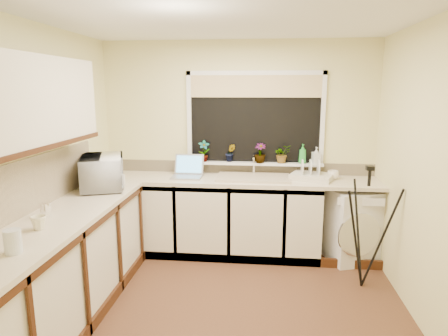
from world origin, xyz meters
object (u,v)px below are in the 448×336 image
laptop (188,171)px  plant_a (204,151)px  plant_c (260,153)px  cup_back (333,175)px  cup_left (39,223)px  kettle (115,180)px  dish_rack (312,177)px  tripod (366,228)px  washing_machine (353,224)px  steel_jar (46,210)px  plant_d (282,154)px  soap_bottle_clear (316,155)px  microwave (103,172)px  soap_bottle_green (303,154)px  glass_jug (13,242)px  plant_b (230,153)px

laptop → plant_a: plant_a is taller
plant_c → cup_back: bearing=-8.3°
cup_left → kettle: bearing=83.4°
dish_rack → tripod: size_ratio=0.37×
washing_machine → steel_jar: 3.17m
plant_d → plant_c: bearing=-176.3°
cup_left → soap_bottle_clear: bearing=42.4°
tripod → cup_left: 2.84m
microwave → soap_bottle_green: bearing=-90.0°
tripod → plant_a: (-1.68, 0.86, 0.58)m
steel_jar → plant_c: (1.66, 1.71, 0.21)m
dish_rack → glass_jug: glass_jug is taller
washing_machine → laptop: 1.97m
glass_jug → soap_bottle_green: (1.97, 2.40, 0.19)m
kettle → cup_back: (2.25, 0.73, -0.05)m
plant_a → plant_d: plant_a is taller
plant_d → steel_jar: bearing=-138.0°
plant_c → cup_back: plant_c is taller
laptop → plant_b: (0.48, 0.19, 0.19)m
dish_rack → soap_bottle_clear: (0.06, 0.20, 0.21)m
dish_rack → washing_machine: bearing=17.2°
laptop → soap_bottle_green: size_ratio=1.52×
soap_bottle_clear → steel_jar: bearing=-142.9°
dish_rack → glass_jug: size_ratio=2.92×
tripod → soap_bottle_clear: size_ratio=6.35×
dish_rack → plant_d: size_ratio=2.11×
glass_jug → steel_jar: bearing=104.7°
kettle → microwave: microwave is taller
laptop → steel_jar: bearing=-117.8°
plant_d → microwave: bearing=-157.0°
plant_b → soap_bottle_green: (0.84, -0.03, 0.01)m
tripod → cup_back: 0.84m
glass_jug → soap_bottle_green: soap_bottle_green is taller
washing_machine → plant_a: 1.89m
washing_machine → steel_jar: (-2.72, -1.52, 0.55)m
cup_back → kettle: bearing=-162.0°
tripod → plant_c: plant_c is taller
laptop → soap_bottle_clear: soap_bottle_clear is taller
plant_b → soap_bottle_clear: bearing=-0.0°
plant_a → soap_bottle_clear: plant_a is taller
kettle → plant_b: bearing=39.4°
kettle → glass_jug: kettle is taller
glass_jug → plant_b: 2.69m
dish_rack → cup_left: (-2.15, -1.82, 0.02)m
soap_bottle_green → kettle: bearing=-155.8°
washing_machine → soap_bottle_clear: bearing=132.7°
washing_machine → soap_bottle_green: soap_bottle_green is taller
plant_a → plant_d: (0.91, 0.02, -0.02)m
washing_machine → plant_a: plant_a is taller
dish_rack → plant_a: (-1.24, 0.16, 0.24)m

